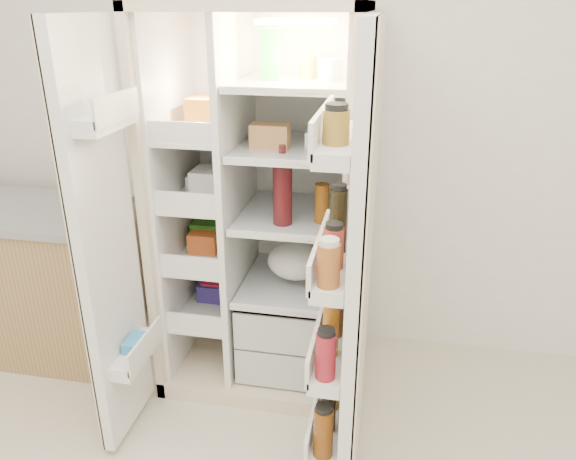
# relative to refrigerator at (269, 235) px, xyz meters

# --- Properties ---
(wall_back) EXTENTS (4.00, 0.02, 2.70)m
(wall_back) POSITION_rel_refrigerator_xyz_m (0.15, 0.35, 0.61)
(wall_back) COLOR white
(wall_back) RESTS_ON floor
(refrigerator) EXTENTS (0.93, 0.70, 1.80)m
(refrigerator) POSITION_rel_refrigerator_xyz_m (0.00, 0.00, 0.00)
(refrigerator) COLOR beige
(refrigerator) RESTS_ON floor
(freezer_door) EXTENTS (0.15, 0.40, 1.72)m
(freezer_door) POSITION_rel_refrigerator_xyz_m (-0.52, -0.60, 0.15)
(freezer_door) COLOR white
(freezer_door) RESTS_ON floor
(fridge_door) EXTENTS (0.17, 0.58, 1.72)m
(fridge_door) POSITION_rel_refrigerator_xyz_m (0.46, -0.70, 0.13)
(fridge_door) COLOR white
(fridge_door) RESTS_ON floor
(kitchen_counter) EXTENTS (1.14, 0.61, 0.83)m
(kitchen_counter) POSITION_rel_refrigerator_xyz_m (-1.36, -0.08, -0.33)
(kitchen_counter) COLOR #A28051
(kitchen_counter) RESTS_ON floor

